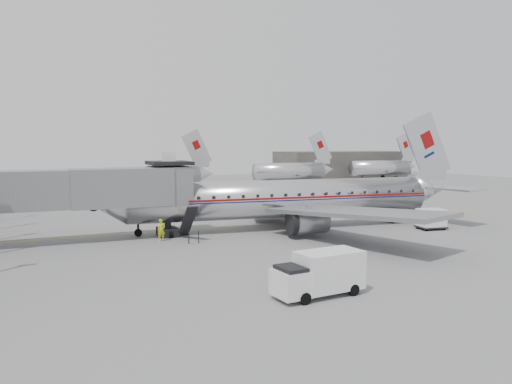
% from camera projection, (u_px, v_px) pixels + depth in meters
% --- Properties ---
extents(ground, '(160.00, 160.00, 0.00)m').
position_uv_depth(ground, '(285.00, 235.00, 42.82)').
color(ground, slate).
rests_on(ground, ground).
extents(hangar, '(30.00, 12.00, 6.00)m').
position_uv_depth(hangar, '(342.00, 164.00, 115.12)').
color(hangar, '#3C3A37').
rests_on(hangar, ground).
extents(apron_line, '(60.00, 0.15, 0.01)m').
position_uv_depth(apron_line, '(285.00, 223.00, 49.48)').
color(apron_line, gold).
rests_on(apron_line, ground).
extents(jet_bridge, '(21.00, 6.20, 7.10)m').
position_uv_depth(jet_bridge, '(75.00, 190.00, 39.18)').
color(jet_bridge, '#595C5E').
rests_on(jet_bridge, ground).
extents(distant_aircraft_near, '(16.39, 3.20, 10.26)m').
position_uv_depth(distant_aircraft_near, '(158.00, 175.00, 80.21)').
color(distant_aircraft_near, silver).
rests_on(distant_aircraft_near, ground).
extents(distant_aircraft_mid, '(16.39, 3.20, 10.26)m').
position_uv_depth(distant_aircraft_mid, '(290.00, 171.00, 94.14)').
color(distant_aircraft_mid, silver).
rests_on(distant_aircraft_mid, ground).
extents(distant_aircraft_far, '(16.39, 3.20, 10.26)m').
position_uv_depth(distant_aircraft_far, '(381.00, 167.00, 107.28)').
color(distant_aircraft_far, silver).
rests_on(distant_aircraft_far, ground).
extents(airliner, '(35.04, 32.33, 11.09)m').
position_uv_depth(airliner, '(290.00, 198.00, 46.02)').
color(airliner, silver).
rests_on(airliner, ground).
extents(service_van, '(4.99, 2.30, 2.28)m').
position_uv_depth(service_van, '(319.00, 273.00, 25.69)').
color(service_van, silver).
rests_on(service_van, ground).
extents(baggage_cart_navy, '(2.10, 1.66, 1.57)m').
position_uv_depth(baggage_cart_navy, '(396.00, 214.00, 49.90)').
color(baggage_cart_navy, '#0E1738').
rests_on(baggage_cart_navy, ground).
extents(baggage_cart_white, '(2.62, 2.13, 1.88)m').
position_uv_depth(baggage_cart_white, '(431.00, 218.00, 45.64)').
color(baggage_cart_white, silver).
rests_on(baggage_cart_white, ground).
extents(ramp_worker, '(0.72, 0.53, 1.80)m').
position_uv_depth(ramp_worker, '(161.00, 230.00, 40.10)').
color(ramp_worker, '#B5C617').
rests_on(ramp_worker, ground).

